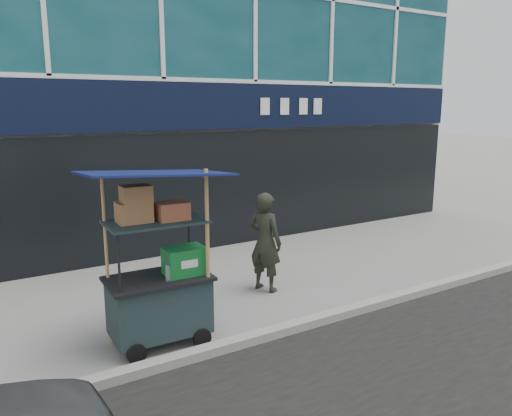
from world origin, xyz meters
TOP-DOWN VIEW (x-y plane):
  - ground at (0.00, 0.00)m, footprint 80.00×80.00m
  - curb at (0.00, -0.20)m, footprint 80.00×0.18m
  - vendor_cart at (-1.51, 0.41)m, footprint 1.69×1.22m
  - vendor_man at (0.59, 1.27)m, footprint 0.57×0.68m

SIDE VIEW (x-z plane):
  - ground at x=0.00m, z-range 0.00..0.00m
  - curb at x=0.00m, z-range 0.00..0.12m
  - vendor_cart at x=-1.51m, z-range -0.33..1.91m
  - vendor_man at x=0.59m, z-range 0.00..1.60m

